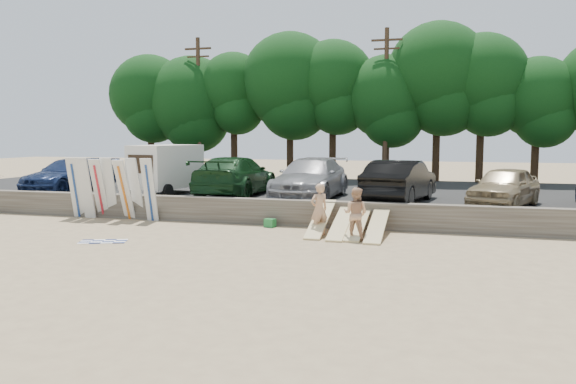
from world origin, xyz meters
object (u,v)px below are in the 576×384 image
object	(u,v)px
car_1	(235,176)
beachgoer_b	(356,214)
cooler	(270,223)
car_0	(70,175)
car_2	(311,178)
box_trailer	(166,167)
car_4	(504,187)
car_3	(400,181)
beachgoer_a	(319,209)

from	to	relation	value
car_1	beachgoer_b	size ratio (longest dim) A/B	3.53
beachgoer_b	cooler	distance (m)	3.97
car_0	car_2	xyz separation A→B (m)	(12.21, 0.27, 0.08)
box_trailer	car_2	bearing A→B (deg)	9.77
car_4	cooler	size ratio (longest dim) A/B	12.10
box_trailer	car_4	world-z (taller)	box_trailer
car_1	beachgoer_b	distance (m)	8.76
car_2	beachgoer_b	bearing A→B (deg)	-60.91
beachgoer_b	car_4	bearing A→B (deg)	-124.21
car_3	car_1	bearing A→B (deg)	5.58
box_trailer	cooler	xyz separation A→B (m)	(6.37, -3.81, -1.84)
car_4	beachgoer_b	size ratio (longest dim) A/B	2.63
car_1	car_3	distance (m)	7.57
car_3	beachgoer_b	size ratio (longest dim) A/B	3.05
box_trailer	beachgoer_a	distance (m)	9.90
beachgoer_a	cooler	bearing A→B (deg)	-68.20
car_0	car_2	world-z (taller)	car_2
car_4	car_0	bearing A→B (deg)	-160.41
box_trailer	car_1	world-z (taller)	box_trailer
car_0	beachgoer_a	xyz separation A→B (m)	(13.73, -4.72, -0.60)
car_0	beachgoer_b	bearing A→B (deg)	-16.02
car_1	car_4	world-z (taller)	car_1
car_2	beachgoer_b	size ratio (longest dim) A/B	3.48
car_4	beachgoer_b	xyz separation A→B (m)	(-5.03, -4.77, -0.61)
box_trailer	car_3	size ratio (longest dim) A/B	0.73
car_0	beachgoer_b	size ratio (longest dim) A/B	3.18
car_0	car_2	size ratio (longest dim) A/B	0.91
car_1	cooler	bearing A→B (deg)	124.53
car_0	cooler	xyz separation A→B (m)	(11.57, -3.60, -1.35)
car_1	beachgoer_a	bearing A→B (deg)	133.04
cooler	beachgoer_b	bearing A→B (deg)	-11.45
car_2	car_3	xyz separation A→B (m)	(3.90, -0.43, -0.00)
car_1	car_2	world-z (taller)	car_1
car_1	car_4	xyz separation A→B (m)	(11.56, -1.04, -0.11)
car_2	beachgoer_a	world-z (taller)	car_2
car_2	box_trailer	bearing A→B (deg)	-177.87
box_trailer	beachgoer_b	distance (m)	11.37
car_0	car_3	world-z (taller)	car_3
box_trailer	car_2	xyz separation A→B (m)	(7.00, 0.07, -0.42)
car_1	car_3	bearing A→B (deg)	173.37
car_1	cooler	size ratio (longest dim) A/B	16.26
car_4	beachgoer_a	world-z (taller)	car_4
car_1	beachgoer_b	bearing A→B (deg)	136.84
box_trailer	cooler	world-z (taller)	box_trailer
car_3	car_2	bearing A→B (deg)	4.40
car_0	car_3	xyz separation A→B (m)	(16.11, -0.15, 0.07)
car_0	cooler	world-z (taller)	car_0
car_0	car_2	distance (m)	12.21
car_2	cooler	distance (m)	4.18
box_trailer	car_1	bearing A→B (deg)	14.48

